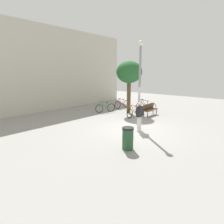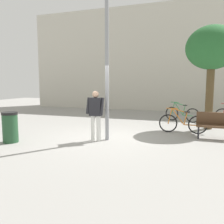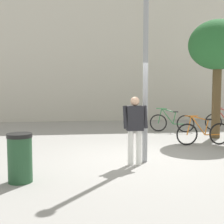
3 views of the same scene
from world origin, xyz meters
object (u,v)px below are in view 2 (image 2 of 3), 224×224
Objects in this scene: person_by_lamppost at (96,112)px; trash_bin at (10,127)px; bicycle_orange at (182,123)px; plaza_tree at (212,49)px; lamppost at (107,52)px; bicycle_green at (182,114)px; park_bench at (221,123)px.

person_by_lamppost is 1.68× the size of trash_bin.
trash_bin reaches higher than bicycle_orange.
person_by_lamppost is 0.39× the size of plaza_tree.
lamppost reaches higher than bicycle_orange.
bicycle_green is (-1.15, 1.62, -2.91)m from plaza_tree.
trash_bin is at bearing -155.07° from lamppost.
person_by_lamppost is 5.57m from plaza_tree.
trash_bin is at bearing -143.98° from plaza_tree.
plaza_tree is at bearing 43.54° from lamppost.
plaza_tree is 2.35× the size of bicycle_orange.
trash_bin reaches higher than park_bench.
lamppost is 3.01× the size of person_by_lamppost.
park_bench is at bearing 22.52° from trash_bin.
park_bench is 1.43m from bicycle_orange.
bicycle_green reaches higher than park_bench.
bicycle_green is at bearing 92.94° from bicycle_orange.
lamppost is 2.00m from person_by_lamppost.
park_bench is at bearing -24.49° from bicycle_orange.
lamppost is at bearing -136.46° from plaza_tree.
plaza_tree reaches higher than person_by_lamppost.
plaza_tree is 3.32m from bicycle_orange.
lamppost is 2.97× the size of bicycle_green.
plaza_tree is 3.52m from bicycle_green.
person_by_lamppost is at bearing 22.85° from trash_bin.
trash_bin is (-6.25, -4.55, -2.79)m from plaza_tree.
lamppost is 5.89m from bicycle_green.
park_bench is 1.61× the size of trash_bin.
lamppost reaches higher than plaza_tree.
park_bench is 3.74m from bicycle_green.
plaza_tree is at bearing 51.26° from bicycle_orange.
bicycle_orange and bicycle_green have the same top height.
lamppost is 1.18× the size of plaza_tree.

